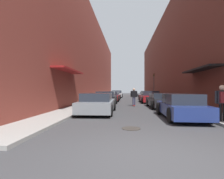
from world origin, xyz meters
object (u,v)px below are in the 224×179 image
object	(u,v)px
skateboarder	(134,95)
manhole_cover	(131,128)
parked_car_left_3	(115,95)
parked_car_right_0	(180,106)
pedestrian	(223,99)
parked_car_left_1	(106,98)
traffic_light	(154,83)
parked_car_left_2	(112,96)
parked_car_right_2	(149,97)
parked_car_right_3	(146,96)
parked_car_left_5	(118,94)
parked_car_left_4	(117,94)
parked_car_right_1	(161,100)
parked_car_left_0	(98,103)

from	to	relation	value
skateboarder	manhole_cover	xyz separation A→B (m)	(-0.52, -9.28, -0.97)
parked_car_left_3	skateboarder	bearing A→B (deg)	-78.19
parked_car_right_0	pedestrian	distance (m)	1.97
parked_car_left_1	traffic_light	distance (m)	13.50
parked_car_left_2	traffic_light	bearing A→B (deg)	43.94
parked_car_left_2	parked_car_left_3	world-z (taller)	parked_car_left_3
parked_car_right_2	manhole_cover	xyz separation A→B (m)	(-2.46, -13.45, -0.63)
parked_car_right_3	skateboarder	xyz separation A→B (m)	(-2.11, -9.52, 0.40)
skateboarder	parked_car_left_2	bearing A→B (deg)	110.70
parked_car_left_3	parked_car_left_5	xyz separation A→B (m)	(-0.11, 11.57, -0.00)
parked_car_left_1	parked_car_left_4	world-z (taller)	parked_car_left_4
parked_car_left_5	traffic_light	world-z (taller)	traffic_light
parked_car_left_3	parked_car_right_1	world-z (taller)	parked_car_left_3
traffic_light	pedestrian	size ratio (longest dim) A/B	2.54
parked_car_right_1	pedestrian	xyz separation A→B (m)	(1.27, -6.67, 0.50)
parked_car_right_2	parked_car_right_3	size ratio (longest dim) A/B	1.07
parked_car_left_0	parked_car_left_3	distance (m)	17.01
parked_car_left_0	parked_car_left_3	xyz separation A→B (m)	(-0.01, 17.01, -0.00)
parked_car_right_2	manhole_cover	distance (m)	13.69
parked_car_left_2	parked_car_left_1	bearing A→B (deg)	-91.37
parked_car_right_0	parked_car_left_1	bearing A→B (deg)	122.07
parked_car_left_4	parked_car_right_1	distance (m)	19.34
parked_car_left_5	parked_car_right_0	size ratio (longest dim) A/B	1.01
parked_car_left_4	parked_car_left_2	bearing A→B (deg)	-90.16
parked_car_left_5	manhole_cover	size ratio (longest dim) A/B	6.45
parked_car_left_5	parked_car_left_1	bearing A→B (deg)	-89.99
parked_car_left_1	parked_car_right_1	xyz separation A→B (m)	(4.77, -2.16, -0.05)
parked_car_right_3	manhole_cover	bearing A→B (deg)	-97.95
parked_car_right_3	pedestrian	distance (m)	17.63
parked_car_left_0	parked_car_left_5	distance (m)	28.59
parked_car_right_0	traffic_light	distance (m)	19.41
parked_car_right_2	traffic_light	world-z (taller)	traffic_light
parked_car_right_0	parked_car_right_1	xyz separation A→B (m)	(0.08, 5.32, -0.03)
parked_car_left_3	traffic_light	world-z (taller)	traffic_light
parked_car_left_5	parked_car_right_2	world-z (taller)	parked_car_right_2
parked_car_right_3	pedestrian	bearing A→B (deg)	-85.72
parked_car_right_3	parked_car_left_1	bearing A→B (deg)	-118.34
parked_car_left_2	parked_car_right_1	xyz separation A→B (m)	(4.63, -7.93, -0.01)
parked_car_right_3	parked_car_left_4	bearing A→B (deg)	120.02
parked_car_left_1	parked_car_left_2	bearing A→B (deg)	88.63
parked_car_left_4	parked_car_right_1	xyz separation A→B (m)	(4.60, -18.78, -0.06)
parked_car_right_1	parked_car_left_0	bearing A→B (deg)	-141.98
parked_car_left_5	parked_car_right_3	bearing A→B (deg)	-71.41
parked_car_right_3	traffic_light	world-z (taller)	traffic_light
parked_car_left_2	traffic_light	distance (m)	8.84
parked_car_left_3	pedestrian	world-z (taller)	pedestrian
parked_car_left_1	parked_car_left_4	distance (m)	16.63
parked_car_right_2	traffic_light	distance (m)	8.76
parked_car_left_4	traffic_light	bearing A→B (deg)	-38.16
parked_car_left_1	parked_car_left_2	size ratio (longest dim) A/B	0.92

